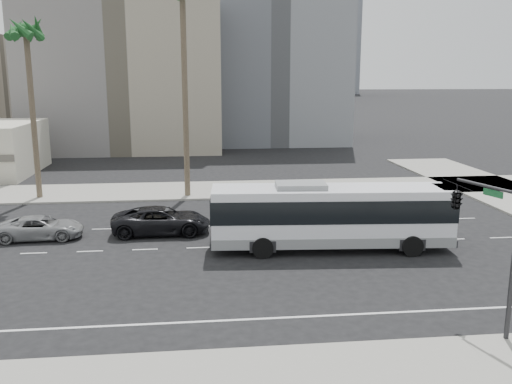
{
  "coord_description": "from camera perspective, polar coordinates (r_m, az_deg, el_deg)",
  "views": [
    {
      "loc": [
        -2.98,
        -29.55,
        9.51
      ],
      "look_at": [
        0.66,
        4.0,
        2.29
      ],
      "focal_mm": 38.27,
      "sensor_mm": 36.0,
      "label": 1
    }
  ],
  "objects": [
    {
      "name": "city_bus",
      "position": [
        30.44,
        7.84,
        -2.34
      ],
      "size": [
        13.35,
        3.85,
        3.79
      ],
      "rotation": [
        0.0,
        0.0,
        -0.07
      ],
      "color": "silver",
      "rests_on": "ground"
    },
    {
      "name": "palm_mid",
      "position": [
        45.27,
        -22.91,
        14.97
      ],
      "size": [
        4.49,
        4.49,
        13.9
      ],
      "rotation": [
        0.0,
        0.0,
        -0.22
      ],
      "color": "brown",
      "rests_on": "ground"
    },
    {
      "name": "civic_tower",
      "position": [
        281.08,
        -6.27,
        18.0
      ],
      "size": [
        42.0,
        42.0,
        129.0
      ],
      "color": "#BCB9B1",
      "rests_on": "ground"
    },
    {
      "name": "midrise_gray_center",
      "position": [
        82.36,
        1.52,
        14.51
      ],
      "size": [
        20.0,
        20.0,
        26.0
      ],
      "primitive_type": "cube",
      "color": "slate",
      "rests_on": "ground"
    },
    {
      "name": "sidewalk_north",
      "position": [
        46.12,
        -2.36,
        0.27
      ],
      "size": [
        120.0,
        7.0,
        0.15
      ],
      "primitive_type": "cube",
      "color": "gray",
      "rests_on": "ground"
    },
    {
      "name": "midrise_beige_west",
      "position": [
        75.09,
        -13.36,
        11.37
      ],
      "size": [
        24.0,
        18.0,
        18.0
      ],
      "primitive_type": "cube",
      "color": "gray",
      "rests_on": "ground"
    },
    {
      "name": "car_b",
      "position": [
        34.82,
        -21.59,
        -3.48
      ],
      "size": [
        2.49,
        5.0,
        1.36
      ],
      "primitive_type": "imported",
      "rotation": [
        0.0,
        0.0,
        1.62
      ],
      "color": "gray",
      "rests_on": "ground"
    },
    {
      "name": "car_a",
      "position": [
        33.92,
        -9.85,
        -2.94
      ],
      "size": [
        2.78,
        5.97,
        1.66
      ],
      "primitive_type": "imported",
      "rotation": [
        0.0,
        0.0,
        1.58
      ],
      "color": "black",
      "rests_on": "ground"
    },
    {
      "name": "highrise_far",
      "position": [
        299.3,
        8.25,
        15.89
      ],
      "size": [
        22.0,
        22.0,
        60.0
      ],
      "primitive_type": "cube",
      "color": "slate",
      "rests_on": "ground"
    },
    {
      "name": "traffic_signal",
      "position": [
        22.78,
        20.77,
        -0.96
      ],
      "size": [
        2.6,
        3.58,
        5.61
      ],
      "rotation": [
        0.0,
        0.0,
        0.29
      ],
      "color": "#262628",
      "rests_on": "ground"
    },
    {
      "name": "ground",
      "position": [
        31.18,
        -0.42,
        -5.68
      ],
      "size": [
        700.0,
        700.0,
        0.0
      ],
      "primitive_type": "plane",
      "color": "black",
      "rests_on": "ground"
    },
    {
      "name": "highrise_right",
      "position": [
        265.17,
        4.46,
        17.56
      ],
      "size": [
        26.0,
        26.0,
        70.0
      ],
      "primitive_type": "cube",
      "color": "slate",
      "rests_on": "ground"
    }
  ]
}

